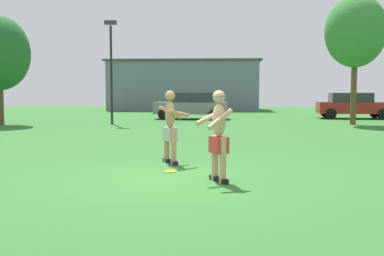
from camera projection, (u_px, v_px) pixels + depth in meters
ground_plane at (168, 179)px, 8.71m from camera, size 80.00×80.00×0.00m
player_with_cap at (219, 131)px, 8.34m from camera, size 0.71×0.84×1.72m
player_in_gray at (170, 125)px, 10.46m from camera, size 0.74×0.76×1.70m
frisbee at (170, 171)px, 9.43m from camera, size 0.24×0.24×0.03m
car_gray_near_post at (192, 105)px, 27.19m from camera, size 4.44×2.32×1.58m
car_red_mid_lot at (353, 105)px, 27.66m from camera, size 4.41×2.26×1.58m
lamp_post at (111, 60)px, 22.68m from camera, size 0.60×0.24×5.20m
outbuilding_behind_lot at (184, 85)px, 40.68m from camera, size 13.41×6.36×4.38m
tree_behind_players at (355, 32)px, 22.34m from camera, size 2.99×2.99×6.44m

